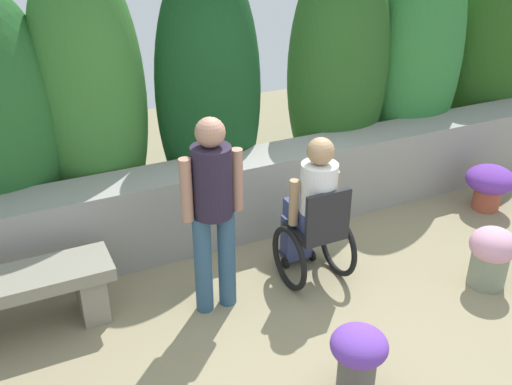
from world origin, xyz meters
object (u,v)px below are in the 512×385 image
object	(u,v)px
person_standing_companion	(213,205)
person_in_wheelchair	(314,215)
flower_pot_red_accent	(358,355)
stone_bench	(6,299)
flower_pot_terracotta_by_wall	(490,183)
flower_pot_purple_near	(491,254)

from	to	relation	value
person_standing_companion	person_in_wheelchair	bearing A→B (deg)	6.16
person_in_wheelchair	flower_pot_red_accent	distance (m)	1.35
stone_bench	flower_pot_terracotta_by_wall	distance (m)	4.75
stone_bench	flower_pot_terracotta_by_wall	xyz separation A→B (m)	(4.75, -0.04, -0.05)
flower_pot_purple_near	flower_pot_terracotta_by_wall	xyz separation A→B (m)	(1.01, 1.02, -0.01)
person_in_wheelchair	person_standing_companion	size ratio (longest dim) A/B	0.82
stone_bench	flower_pot_red_accent	size ratio (longest dim) A/B	3.18
person_in_wheelchair	person_standing_companion	world-z (taller)	person_standing_companion
person_standing_companion	flower_pot_purple_near	xyz separation A→B (m)	(2.20, -0.73, -0.63)
stone_bench	flower_pot_terracotta_by_wall	size ratio (longest dim) A/B	3.14
flower_pot_terracotta_by_wall	flower_pot_purple_near	bearing A→B (deg)	-134.68
person_standing_companion	flower_pot_terracotta_by_wall	bearing A→B (deg)	10.43
person_in_wheelchair	flower_pot_red_accent	bearing A→B (deg)	-96.99
person_in_wheelchair	stone_bench	bearing A→B (deg)	-177.47
flower_pot_purple_near	flower_pot_terracotta_by_wall	world-z (taller)	flower_pot_purple_near
flower_pot_terracotta_by_wall	person_standing_companion	bearing A→B (deg)	-174.75
stone_bench	person_in_wheelchair	xyz separation A→B (m)	(2.43, -0.32, 0.28)
person_standing_companion	flower_pot_terracotta_by_wall	distance (m)	3.29
stone_bench	flower_pot_red_accent	world-z (taller)	stone_bench
stone_bench	person_standing_companion	size ratio (longest dim) A/B	0.97
stone_bench	person_in_wheelchair	distance (m)	2.47
person_standing_companion	flower_pot_red_accent	distance (m)	1.49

